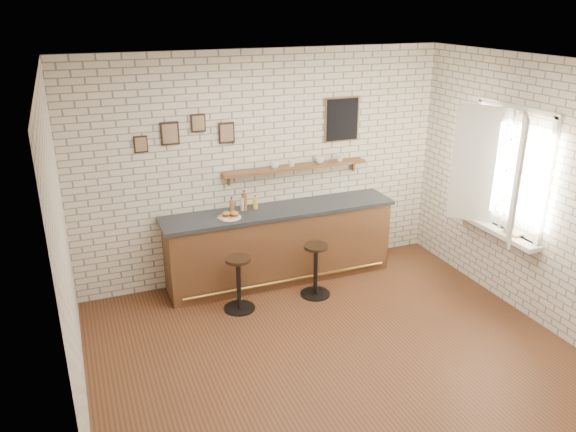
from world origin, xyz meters
The scene contains 21 objects.
ground centered at (0.00, 0.00, 0.00)m, with size 5.00×5.00×0.00m, color brown.
bar_counter centered at (0.10, 1.70, 0.51)m, with size 3.10×0.65×1.01m.
sandwich_plate centered at (-0.60, 1.62, 1.02)m, with size 0.28×0.28×0.01m, color white.
ciabatta_sandwich centered at (-0.59, 1.62, 1.06)m, with size 0.20×0.13×0.07m.
potato_chips centered at (-0.61, 1.62, 1.02)m, with size 0.26×0.19×0.00m.
bitters_bottle_brown centered at (-0.51, 1.82, 1.09)m, with size 0.06×0.06×0.20m.
bitters_bottle_white centered at (-0.37, 1.82, 1.10)m, with size 0.06×0.06×0.22m.
bitters_bottle_amber centered at (-0.34, 1.82, 1.12)m, with size 0.06×0.06×0.27m.
condiment_bottle_yellow centered at (-0.19, 1.82, 1.09)m, with size 0.06×0.06×0.18m.
bar_stool_left centered at (-0.66, 1.12, 0.37)m, with size 0.38×0.38×0.69m.
bar_stool_right centered at (0.35, 1.11, 0.37)m, with size 0.38×0.38×0.69m.
wall_shelf centered at (0.40, 1.90, 1.48)m, with size 2.00×0.18×0.18m.
shelf_cup_a centered at (0.11, 1.90, 1.54)m, with size 0.11×0.11×0.09m, color white.
shelf_cup_b centered at (0.34, 1.90, 1.55)m, with size 0.10×0.10×0.09m, color white.
shelf_cup_c centered at (0.75, 1.90, 1.55)m, with size 0.12×0.12×0.10m, color white.
shelf_cup_d centered at (1.05, 1.90, 1.55)m, with size 0.10×0.10×0.10m, color white.
back_wall_decor centered at (0.23, 1.98, 2.05)m, with size 2.96×0.02×0.56m.
window_sill centered at (2.40, 0.30, 0.90)m, with size 0.20×1.35×0.06m.
casement_window centered at (2.36, 0.30, 1.65)m, with size 0.40×1.30×1.56m.
book_lower centered at (2.38, 0.04, 0.94)m, with size 0.16×0.22×0.02m, color tan.
book_upper centered at (2.38, 0.04, 0.96)m, with size 0.16×0.22×0.02m, color tan.
Camera 1 is at (-2.34, -4.69, 3.53)m, focal length 35.00 mm.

